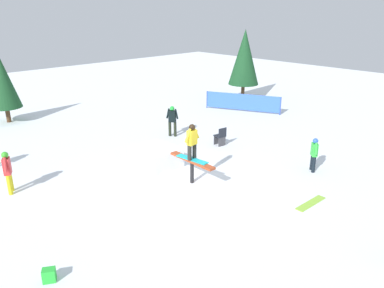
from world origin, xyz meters
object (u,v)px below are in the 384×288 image
loose_snowboard_lime (311,203)px  backpack_on_snow (49,275)px  rail_feature (192,164)px  bystander_green (314,153)px  bystander_black (172,119)px  bystander_red (8,170)px  folding_chair (220,137)px  main_rider_on_rail (192,142)px  pine_tree_far (244,57)px  pine_tree_near (2,81)px

loose_snowboard_lime → backpack_on_snow: size_ratio=4.14×
rail_feature → bystander_green: (2.54, 4.16, 0.01)m
rail_feature → bystander_black: size_ratio=1.39×
bystander_red → loose_snowboard_lime: size_ratio=1.09×
bystander_black → backpack_on_snow: bearing=-90.9°
rail_feature → folding_chair: bearing=119.1°
bystander_black → backpack_on_snow: bystander_black is taller
bystander_green → backpack_on_snow: bystander_green is taller
main_rider_on_rail → pine_tree_far: pine_tree_far is taller
bystander_red → pine_tree_far: size_ratio=0.32×
loose_snowboard_lime → bystander_green: bearing=31.1°
bystander_black → pine_tree_far: pine_tree_far is taller
bystander_red → folding_chair: 9.01m
bystander_black → pine_tree_near: 9.76m
main_rider_on_rail → bystander_red: 6.41m
main_rider_on_rail → bystander_green: main_rider_on_rail is taller
pine_tree_far → bystander_red: bearing=-78.7°
folding_chair → backpack_on_snow: size_ratio=2.59×
folding_chair → pine_tree_near: bearing=-52.4°
main_rider_on_rail → folding_chair: size_ratio=1.53×
main_rider_on_rail → loose_snowboard_lime: (3.86, 1.74, -1.58)m
main_rider_on_rail → folding_chair: main_rider_on_rail is taller
main_rider_on_rail → rail_feature: bearing=0.0°
bystander_green → folding_chair: 4.51m
backpack_on_snow → pine_tree_far: (-8.67, 17.91, 2.70)m
pine_tree_near → pine_tree_far: bearing=68.4°
pine_tree_far → loose_snowboard_lime: bearing=-42.4°
rail_feature → main_rider_on_rail: bearing=0.0°
bystander_black → pine_tree_far: (-2.70, 8.86, 2.00)m
main_rider_on_rail → bystander_black: bearing=140.5°
main_rider_on_rail → backpack_on_snow: 6.44m
folding_chair → backpack_on_snow: (3.43, -9.78, -0.24)m
bystander_black → loose_snowboard_lime: size_ratio=1.09×
backpack_on_snow → bystander_green: bearing=-155.0°
rail_feature → bystander_red: size_ratio=1.40×
rail_feature → pine_tree_far: bearing=122.7°
pine_tree_far → bystander_black: bearing=-73.1°
rail_feature → folding_chair: size_ratio=2.43×
main_rider_on_rail → bystander_black: size_ratio=0.87×
main_rider_on_rail → pine_tree_near: pine_tree_near is taller
loose_snowboard_lime → pine_tree_near: bearing=105.6°
main_rider_on_rail → folding_chair: 4.32m
rail_feature → bystander_red: 6.37m
folding_chair → pine_tree_far: (-5.25, 8.13, 2.46)m
bystander_black → backpack_on_snow: 10.87m
bystander_red → pine_tree_near: pine_tree_near is taller
main_rider_on_rail → loose_snowboard_lime: main_rider_on_rail is taller
bystander_green → folding_chair: (-4.47, -0.47, -0.35)m
folding_chair → pine_tree_far: 9.98m
bystander_black → folding_chair: bearing=-18.3°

